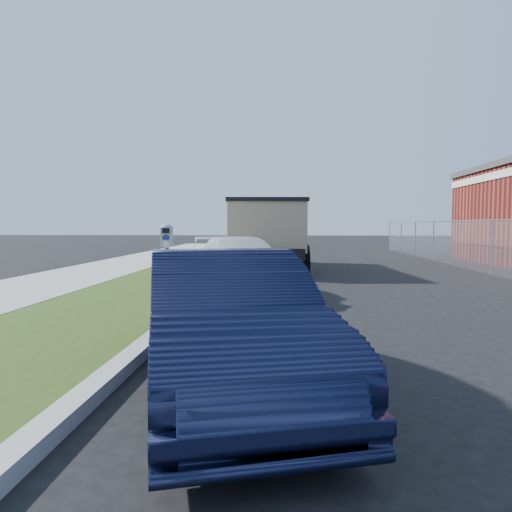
# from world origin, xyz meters

# --- Properties ---
(ground) EXTENTS (120.00, 120.00, 0.00)m
(ground) POSITION_xyz_m (0.00, 0.00, 0.00)
(ground) COLOR black
(ground) RESTS_ON ground
(streetside) EXTENTS (6.12, 50.00, 0.15)m
(streetside) POSITION_xyz_m (-5.57, 2.00, 0.07)
(streetside) COLOR gray
(streetside) RESTS_ON ground
(chainlink_fence) EXTENTS (0.06, 30.06, 30.00)m
(chainlink_fence) POSITION_xyz_m (6.00, 7.00, 1.26)
(chainlink_fence) COLOR slate
(chainlink_fence) RESTS_ON ground
(parking_meter) EXTENTS (0.22, 0.15, 1.53)m
(parking_meter) POSITION_xyz_m (-2.89, -0.56, 1.25)
(parking_meter) COLOR #3F4247
(parking_meter) RESTS_ON ground
(white_wagon) EXTENTS (3.26, 5.07, 1.37)m
(white_wagon) POSITION_xyz_m (-1.87, 2.22, 0.68)
(white_wagon) COLOR white
(white_wagon) RESTS_ON ground
(navy_sedan) EXTENTS (2.58, 4.47, 1.39)m
(navy_sedan) POSITION_xyz_m (-1.36, -4.00, 0.70)
(navy_sedan) COLOR black
(navy_sedan) RESTS_ON ground
(dump_truck) EXTENTS (3.17, 6.85, 2.61)m
(dump_truck) POSITION_xyz_m (-1.64, 8.65, 1.47)
(dump_truck) COLOR black
(dump_truck) RESTS_ON ground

